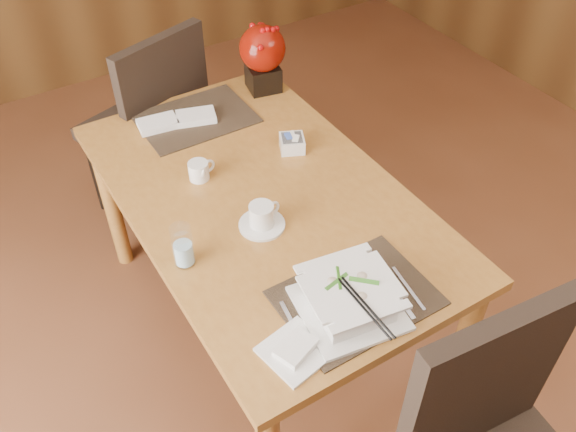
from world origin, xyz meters
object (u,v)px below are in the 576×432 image
coffee_cup (262,218)px  berry_decor (263,54)px  soup_setting (350,298)px  sugar_caddy (292,143)px  creamer_jug (199,171)px  far_chair (152,120)px  dining_table (264,214)px  water_glass (183,246)px  bread_plate (296,351)px

coffee_cup → berry_decor: size_ratio=0.54×
soup_setting → sugar_caddy: soup_setting is taller
creamer_jug → sugar_caddy: creamer_jug is taller
coffee_cup → far_chair: bearing=89.7°
creamer_jug → dining_table: bearing=-56.8°
water_glass → far_chair: bearing=74.4°
sugar_caddy → berry_decor: (0.13, 0.44, 0.14)m
sugar_caddy → bread_plate: size_ratio=0.55×
water_glass → sugar_caddy: bearing=28.5°
creamer_jug → far_chair: (0.07, 0.69, -0.21)m
soup_setting → sugar_caddy: 0.79m
sugar_caddy → bread_plate: (-0.48, -0.79, -0.02)m
dining_table → water_glass: (-0.37, -0.15, 0.17)m
creamer_jug → sugar_caddy: 0.38m
sugar_caddy → far_chair: size_ratio=0.09×
berry_decor → soup_setting: bearing=-108.6°
dining_table → far_chair: far_chair is taller
bread_plate → far_chair: 1.53m
berry_decor → far_chair: berry_decor is taller
dining_table → far_chair: size_ratio=1.47×
soup_setting → creamer_jug: bearing=106.6°
soup_setting → far_chair: size_ratio=0.31×
coffee_cup → water_glass: 0.29m
dining_table → sugar_caddy: sugar_caddy is taller
soup_setting → sugar_caddy: size_ratio=3.53×
berry_decor → bread_plate: bearing=-116.3°
dining_table → sugar_caddy: 0.31m
far_chair → dining_table: bearing=77.0°
coffee_cup → far_chair: far_chair is taller
water_glass → berry_decor: size_ratio=0.52×
soup_setting → water_glass: water_glass is taller
creamer_jug → bread_plate: creamer_jug is taller
dining_table → berry_decor: bearing=59.9°
creamer_jug → berry_decor: (0.50, 0.41, 0.13)m
dining_table → creamer_jug: creamer_jug is taller
soup_setting → coffee_cup: soup_setting is taller
water_glass → sugar_caddy: (0.60, 0.32, -0.05)m
creamer_jug → bread_plate: bearing=-101.5°
dining_table → soup_setting: 0.60m
coffee_cup → bread_plate: size_ratio=0.94×
coffee_cup → sugar_caddy: bearing=44.7°
soup_setting → coffee_cup: size_ratio=2.06×
sugar_caddy → bread_plate: sugar_caddy is taller
coffee_cup → berry_decor: 0.87m
dining_table → sugar_caddy: bearing=36.9°
berry_decor → bread_plate: 1.37m
soup_setting → bread_plate: bearing=-160.1°
creamer_jug → coffee_cup: bearing=-82.8°
water_glass → berry_decor: bearing=46.5°
water_glass → sugar_caddy: 0.68m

